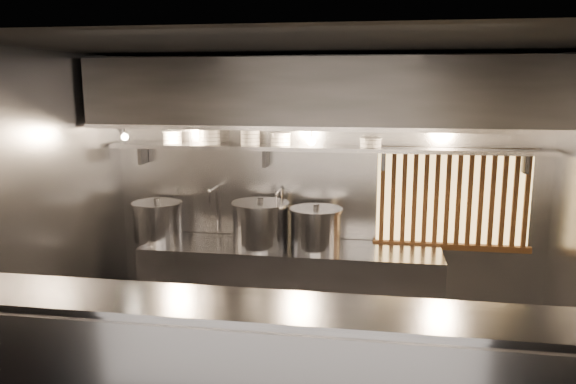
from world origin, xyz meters
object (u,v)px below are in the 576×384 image
(heat_lamp, at_px, (123,131))
(stock_pot_left, at_px, (158,221))
(pendant_bulb, at_px, (311,141))
(stock_pot_mid, at_px, (260,224))
(stock_pot_right, at_px, (316,228))

(heat_lamp, height_order, stock_pot_left, heat_lamp)
(pendant_bulb, xyz_separation_m, stock_pot_left, (-1.62, -0.03, -0.86))
(pendant_bulb, bearing_deg, stock_pot_mid, -170.44)
(heat_lamp, bearing_deg, stock_pot_left, 60.33)
(stock_pot_left, distance_m, stock_pot_right, 1.68)
(heat_lamp, distance_m, pendant_bulb, 1.83)
(stock_pot_mid, bearing_deg, stock_pot_right, -0.65)
(pendant_bulb, bearing_deg, heat_lamp, -169.00)
(pendant_bulb, distance_m, stock_pot_right, 0.86)
(stock_pot_left, relative_size, stock_pot_right, 0.98)
(pendant_bulb, height_order, stock_pot_left, pendant_bulb)
(stock_pot_mid, height_order, stock_pot_right, stock_pot_mid)
(pendant_bulb, relative_size, stock_pot_right, 0.32)
(stock_pot_left, xyz_separation_m, stock_pot_right, (1.68, -0.06, 0.00))
(heat_lamp, relative_size, stock_pot_left, 0.61)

